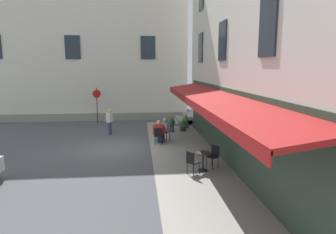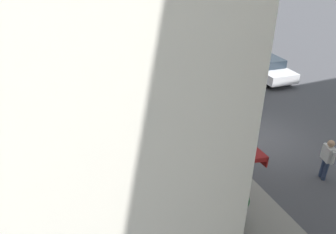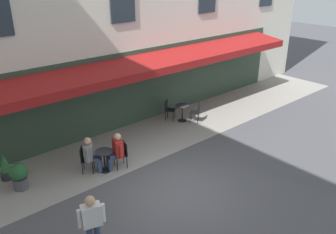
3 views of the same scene
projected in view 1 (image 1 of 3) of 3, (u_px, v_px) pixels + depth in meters
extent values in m
plane|color=#4C4C51|center=(115.00, 148.00, 15.09)|extent=(70.00, 70.00, 0.00)
cube|color=gray|center=(192.00, 167.00, 12.23)|extent=(20.50, 3.20, 0.01)
cube|color=#2D4233|center=(229.00, 127.00, 12.36)|extent=(16.00, 0.06, 3.20)
cube|color=maroon|center=(210.00, 97.00, 12.08)|extent=(15.00, 1.70, 0.36)
cube|color=maroon|center=(190.00, 103.00, 12.04)|extent=(15.00, 0.04, 0.28)
cube|color=#232D38|center=(268.00, 27.00, 8.49)|extent=(1.10, 0.06, 1.70)
cube|color=#232D38|center=(222.00, 41.00, 13.07)|extent=(1.10, 0.06, 1.70)
cube|color=#232D38|center=(201.00, 48.00, 17.65)|extent=(1.10, 0.06, 1.70)
cube|color=silver|center=(84.00, 28.00, 26.27)|extent=(10.00, 17.00, 15.00)
cube|color=gray|center=(76.00, 117.00, 22.50)|extent=(0.12, 17.00, 0.60)
cube|color=#232D38|center=(148.00, 48.00, 22.19)|extent=(0.06, 1.10, 1.70)
cube|color=#232D38|center=(73.00, 47.00, 21.66)|extent=(0.06, 1.10, 1.70)
cube|color=gray|center=(179.00, 122.00, 21.96)|extent=(2.40, 1.40, 0.15)
cube|color=gray|center=(184.00, 120.00, 21.97)|extent=(2.40, 1.05, 0.30)
cube|color=gray|center=(189.00, 118.00, 21.98)|extent=(2.40, 0.70, 0.45)
cylinder|color=black|center=(203.00, 170.00, 11.79)|extent=(0.40, 0.40, 0.03)
cylinder|color=black|center=(203.00, 162.00, 11.74)|extent=(0.06, 0.06, 0.72)
cylinder|color=#2D2D33|center=(203.00, 153.00, 11.67)|extent=(0.60, 0.60, 0.03)
cylinder|color=black|center=(200.00, 168.00, 11.38)|extent=(0.03, 0.03, 0.45)
cylinder|color=black|center=(193.00, 166.00, 11.64)|extent=(0.03, 0.03, 0.45)
cylinder|color=black|center=(194.00, 171.00, 11.16)|extent=(0.03, 0.03, 0.45)
cylinder|color=black|center=(187.00, 168.00, 11.41)|extent=(0.03, 0.03, 0.45)
cube|color=black|center=(193.00, 162.00, 11.36)|extent=(0.56, 0.56, 0.04)
cube|color=black|center=(190.00, 157.00, 11.20)|extent=(0.35, 0.27, 0.42)
cylinder|color=black|center=(206.00, 162.00, 12.13)|extent=(0.03, 0.03, 0.45)
cylinder|color=black|center=(213.00, 164.00, 11.87)|extent=(0.03, 0.03, 0.45)
cylinder|color=black|center=(212.00, 161.00, 12.35)|extent=(0.03, 0.03, 0.45)
cylinder|color=black|center=(218.00, 163.00, 12.09)|extent=(0.03, 0.03, 0.45)
cube|color=black|center=(212.00, 157.00, 12.07)|extent=(0.56, 0.56, 0.04)
cube|color=black|center=(215.00, 150.00, 12.15)|extent=(0.35, 0.26, 0.42)
cylinder|color=black|center=(161.00, 141.00, 16.37)|extent=(0.40, 0.40, 0.03)
cylinder|color=black|center=(161.00, 135.00, 16.32)|extent=(0.06, 0.06, 0.72)
cylinder|color=#2D2D33|center=(161.00, 129.00, 16.25)|extent=(0.60, 0.60, 0.03)
cylinder|color=black|center=(162.00, 140.00, 15.94)|extent=(0.03, 0.03, 0.45)
cylinder|color=black|center=(156.00, 139.00, 16.00)|extent=(0.03, 0.03, 0.45)
cylinder|color=black|center=(161.00, 141.00, 15.61)|extent=(0.03, 0.03, 0.45)
cylinder|color=black|center=(155.00, 141.00, 15.66)|extent=(0.03, 0.03, 0.45)
cube|color=black|center=(159.00, 136.00, 15.76)|extent=(0.49, 0.49, 0.04)
cube|color=black|center=(158.00, 132.00, 15.55)|extent=(0.14, 0.40, 0.42)
cylinder|color=black|center=(161.00, 136.00, 16.75)|extent=(0.03, 0.03, 0.45)
cylinder|color=black|center=(167.00, 137.00, 16.58)|extent=(0.03, 0.03, 0.45)
cylinder|color=black|center=(164.00, 135.00, 17.04)|extent=(0.03, 0.03, 0.45)
cylinder|color=black|center=(170.00, 136.00, 16.87)|extent=(0.03, 0.03, 0.45)
cube|color=black|center=(166.00, 132.00, 16.77)|extent=(0.56, 0.56, 0.04)
cube|color=black|center=(167.00, 127.00, 16.89)|extent=(0.26, 0.35, 0.42)
cylinder|color=navy|center=(161.00, 137.00, 16.53)|extent=(0.14, 0.14, 0.47)
cylinder|color=navy|center=(162.00, 132.00, 16.62)|extent=(0.35, 0.31, 0.15)
cylinder|color=navy|center=(163.00, 137.00, 16.44)|extent=(0.14, 0.14, 0.47)
cylinder|color=navy|center=(165.00, 132.00, 16.54)|extent=(0.35, 0.31, 0.15)
cube|color=gray|center=(165.00, 127.00, 16.67)|extent=(0.47, 0.52, 0.55)
sphere|color=tan|center=(165.00, 120.00, 16.61)|extent=(0.24, 0.24, 0.24)
cylinder|color=gray|center=(161.00, 126.00, 16.81)|extent=(0.10, 0.10, 0.48)
cylinder|color=gray|center=(169.00, 127.00, 16.54)|extent=(0.10, 0.10, 0.48)
cylinder|color=navy|center=(162.00, 138.00, 16.17)|extent=(0.15, 0.15, 0.47)
cylinder|color=navy|center=(161.00, 134.00, 15.96)|extent=(0.36, 0.24, 0.16)
cylinder|color=navy|center=(158.00, 138.00, 16.20)|extent=(0.15, 0.15, 0.47)
cylinder|color=navy|center=(158.00, 134.00, 15.99)|extent=(0.36, 0.24, 0.16)
cube|color=red|center=(159.00, 130.00, 15.77)|extent=(0.37, 0.51, 0.56)
sphere|color=tan|center=(159.00, 122.00, 15.70)|extent=(0.25, 0.25, 0.25)
cylinder|color=red|center=(164.00, 130.00, 15.73)|extent=(0.10, 0.10, 0.50)
cylinder|color=red|center=(154.00, 130.00, 15.82)|extent=(0.10, 0.10, 0.50)
cylinder|color=navy|center=(110.00, 128.00, 18.17)|extent=(0.15, 0.15, 0.78)
cylinder|color=navy|center=(109.00, 129.00, 18.00)|extent=(0.15, 0.15, 0.78)
cube|color=silver|center=(110.00, 117.00, 17.97)|extent=(0.51, 0.38, 0.55)
sphere|color=tan|center=(109.00, 111.00, 17.91)|extent=(0.24, 0.24, 0.24)
cylinder|color=silver|center=(111.00, 117.00, 18.24)|extent=(0.10, 0.10, 0.49)
cylinder|color=silver|center=(108.00, 118.00, 17.71)|extent=(0.10, 0.10, 0.49)
cylinder|color=black|center=(97.00, 105.00, 21.73)|extent=(0.05, 0.05, 2.60)
cylinder|color=#192899|center=(97.00, 94.00, 21.56)|extent=(0.19, 0.54, 0.56)
cylinder|color=red|center=(97.00, 94.00, 21.54)|extent=(0.19, 0.56, 0.59)
cylinder|color=#2D2D33|center=(183.00, 129.00, 19.12)|extent=(0.38, 0.38, 0.31)
cone|color=#2D6B33|center=(183.00, 122.00, 19.04)|extent=(0.36, 0.36, 0.58)
cylinder|color=#4C4C51|center=(171.00, 129.00, 18.89)|extent=(0.43, 0.43, 0.37)
sphere|color=#23562D|center=(171.00, 122.00, 18.82)|extent=(0.55, 0.55, 0.55)
cylinder|color=#4C4C51|center=(186.00, 125.00, 20.14)|extent=(0.38, 0.38, 0.42)
cone|color=#3D7A38|center=(186.00, 117.00, 20.06)|extent=(0.36, 0.36, 0.59)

